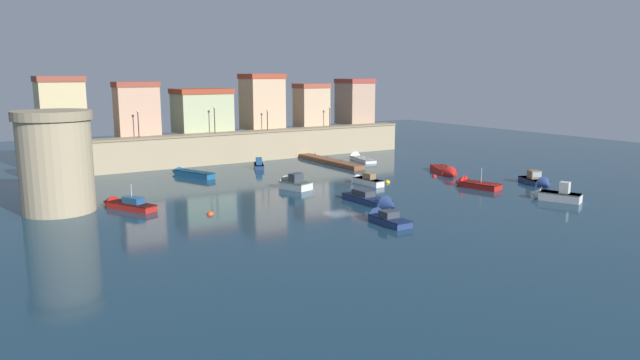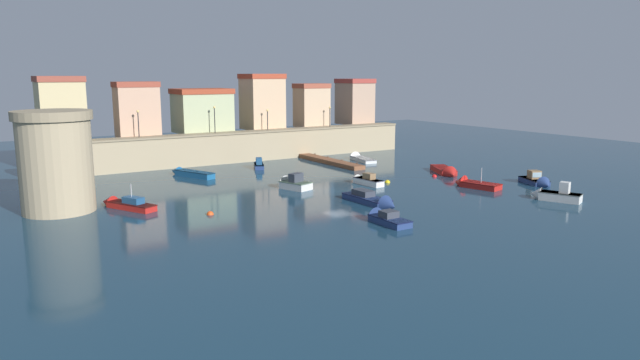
{
  "view_description": "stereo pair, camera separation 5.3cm",
  "coord_description": "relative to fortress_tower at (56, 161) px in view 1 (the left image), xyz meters",
  "views": [
    {
      "loc": [
        -33.45,
        -49.37,
        12.11
      ],
      "look_at": [
        0.0,
        3.6,
        0.58
      ],
      "focal_mm": 32.48,
      "sensor_mm": 36.0,
      "label": 1
    },
    {
      "loc": [
        -33.41,
        -49.4,
        12.11
      ],
      "look_at": [
        0.0,
        3.6,
        0.58
      ],
      "focal_mm": 32.48,
      "sensor_mm": 36.0,
      "label": 2
    }
  ],
  "objects": [
    {
      "name": "moored_boat_11",
      "position": [
        46.77,
        -14.62,
        -4.15
      ],
      "size": [
        3.46,
        5.16,
        2.03
      ],
      "rotation": [
        0.0,
        0.0,
        -1.96
      ],
      "color": "navy",
      "rests_on": "ground"
    },
    {
      "name": "mooring_buoy_1",
      "position": [
        40.66,
        -4.71,
        -4.55
      ],
      "size": [
        0.59,
        0.59,
        0.59
      ],
      "primitive_type": "sphere",
      "color": "red",
      "rests_on": "ground"
    },
    {
      "name": "moored_boat_5",
      "position": [
        41.14,
        11.29,
        -4.3
      ],
      "size": [
        2.86,
        6.81,
        1.6
      ],
      "rotation": [
        0.0,
        0.0,
        1.38
      ],
      "color": "white",
      "rests_on": "ground"
    },
    {
      "name": "moored_boat_0",
      "position": [
        39.67,
        -11.63,
        -4.22
      ],
      "size": [
        3.0,
        5.49,
        2.78
      ],
      "rotation": [
        0.0,
        0.0,
        1.82
      ],
      "color": "red",
      "rests_on": "ground"
    },
    {
      "name": "mooring_buoy_0",
      "position": [
        33.5,
        -4.7,
        -4.55
      ],
      "size": [
        0.63,
        0.63,
        0.63
      ],
      "primitive_type": "sphere",
      "color": "yellow",
      "rests_on": "ground"
    },
    {
      "name": "pier_dock",
      "position": [
        35.89,
        10.76,
        -4.28
      ],
      "size": [
        1.76,
        13.88,
        0.7
      ],
      "color": "brown",
      "rests_on": "ground"
    },
    {
      "name": "moored_boat_8",
      "position": [
        30.89,
        -3.97,
        -4.11
      ],
      "size": [
        1.54,
        5.07,
        1.54
      ],
      "rotation": [
        0.0,
        0.0,
        1.64
      ],
      "color": "white",
      "rests_on": "ground"
    },
    {
      "name": "moored_boat_3",
      "position": [
        25.51,
        -12.64,
        -4.19
      ],
      "size": [
        1.99,
        6.98,
        1.73
      ],
      "rotation": [
        0.0,
        0.0,
        -1.55
      ],
      "color": "navy",
      "rests_on": "ground"
    },
    {
      "name": "moored_boat_4",
      "position": [
        41.32,
        -20.62,
        -4.01
      ],
      "size": [
        3.16,
        4.96,
        2.22
      ],
      "rotation": [
        0.0,
        0.0,
        1.96
      ],
      "color": "silver",
      "rests_on": "ground"
    },
    {
      "name": "moored_boat_7",
      "position": [
        22.12,
        -18.35,
        -4.19
      ],
      "size": [
        1.67,
        4.92,
        1.59
      ],
      "rotation": [
        0.0,
        0.0,
        1.57
      ],
      "color": "navy",
      "rests_on": "ground"
    },
    {
      "name": "ground_plane",
      "position": [
        26.29,
        -5.48,
        -4.55
      ],
      "size": [
        139.12,
        139.12,
        0.0
      ],
      "primitive_type": "plane",
      "color": "#19384C"
    },
    {
      "name": "quay_lamp_2",
      "position": [
        30.57,
        18.95,
        1.65
      ],
      "size": [
        0.32,
        0.32,
        2.95
      ],
      "color": "black",
      "rests_on": "quay_wall"
    },
    {
      "name": "quay_lamp_1",
      "position": [
        22.58,
        18.95,
        2.04
      ],
      "size": [
        0.32,
        0.32,
        3.62
      ],
      "color": "black",
      "rests_on": "quay_wall"
    },
    {
      "name": "quay_lamp_3",
      "position": [
        41.19,
        18.95,
        1.68
      ],
      "size": [
        0.32,
        0.32,
        3.0
      ],
      "color": "black",
      "rests_on": "quay_wall"
    },
    {
      "name": "moored_boat_2",
      "position": [
        16.03,
        11.24,
        -4.17
      ],
      "size": [
        3.78,
        7.03,
        1.23
      ],
      "rotation": [
        0.0,
        0.0,
        1.95
      ],
      "color": "#195689",
      "rests_on": "ground"
    },
    {
      "name": "quay_wall",
      "position": [
        26.29,
        18.95,
        -2.44
      ],
      "size": [
        53.5,
        2.8,
        4.2
      ],
      "color": "tan",
      "rests_on": "ground"
    },
    {
      "name": "quay_lamp_0",
      "position": [
        12.37,
        18.95,
        1.92
      ],
      "size": [
        0.32,
        0.32,
        3.42
      ],
      "color": "black",
      "rests_on": "quay_wall"
    },
    {
      "name": "old_town_backdrop",
      "position": [
        25.09,
        22.68,
        3.05
      ],
      "size": [
        49.56,
        5.85,
        8.15
      ],
      "color": "#D4BD86",
      "rests_on": "ground"
    },
    {
      "name": "moored_boat_6",
      "position": [
        5.24,
        -1.71,
        -4.16
      ],
      "size": [
        4.17,
        6.41,
        2.72
      ],
      "rotation": [
        0.0,
        0.0,
        2.04
      ],
      "color": "red",
      "rests_on": "ground"
    },
    {
      "name": "mooring_buoy_2",
      "position": [
        10.92,
        -8.25,
        -4.55
      ],
      "size": [
        0.63,
        0.63,
        0.63
      ],
      "primitive_type": "sphere",
      "color": "#EA4C19",
      "rests_on": "ground"
    },
    {
      "name": "moored_boat_10",
      "position": [
        43.13,
        -4.18,
        -4.21
      ],
      "size": [
        4.64,
        6.75,
        1.78
      ],
      "rotation": [
        0.0,
        0.0,
        -2.04
      ],
      "color": "red",
      "rests_on": "ground"
    },
    {
      "name": "fortress_tower",
      "position": [
        0.0,
        0.0,
        0.0
      ],
      "size": [
        6.65,
        6.65,
        8.98
      ],
      "color": "tan",
      "rests_on": "ground"
    },
    {
      "name": "moored_boat_9",
      "position": [
        22.73,
        -1.8,
        -4.02
      ],
      "size": [
        3.03,
        4.47,
        2.2
      ],
      "rotation": [
        0.0,
        0.0,
        1.89
      ],
      "color": "silver",
      "rests_on": "ground"
    },
    {
      "name": "moored_boat_1",
      "position": [
        25.94,
        12.64,
        -4.11
      ],
      "size": [
        2.66,
        4.34,
        1.67
      ],
      "rotation": [
        0.0,
        0.0,
        1.17
      ],
      "color": "navy",
      "rests_on": "ground"
    }
  ]
}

